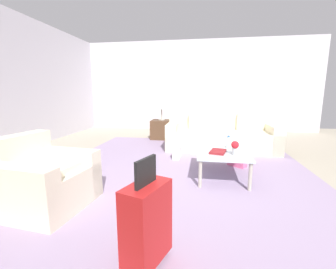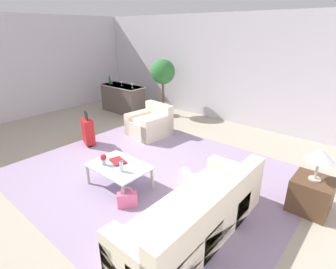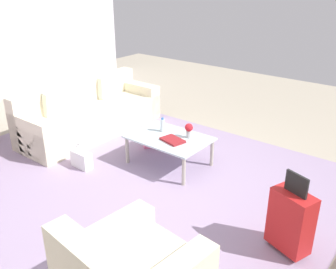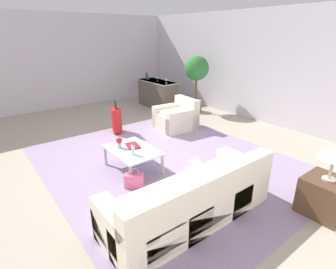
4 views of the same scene
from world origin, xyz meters
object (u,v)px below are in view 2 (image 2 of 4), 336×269
(water_bottle, at_px, (121,167))
(bar_console, at_px, (123,98))
(wine_bottle_green, at_px, (110,81))
(handbag_white, at_px, (186,178))
(handbag_pink, at_px, (127,199))
(coffee_table_book, at_px, (118,161))
(potted_ficus, at_px, (163,77))
(side_table, at_px, (311,195))
(table_lamp, at_px, (320,156))
(wine_glass_left_of_centre, at_px, (122,82))
(wine_glass_leftmost, at_px, (112,80))
(armchair, at_px, (151,125))
(flower_vase, at_px, (104,159))
(wine_glass_right_of_centre, at_px, (132,85))
(suitcase_red, at_px, (88,131))
(coffee_table, at_px, (119,168))
(couch, at_px, (199,218))

(water_bottle, relative_size, bar_console, 0.13)
(wine_bottle_green, bearing_deg, handbag_white, -23.78)
(handbag_pink, bearing_deg, water_bottle, 149.28)
(coffee_table_book, xyz_separation_m, potted_ficus, (-2.08, 3.62, 0.82))
(side_table, relative_size, potted_ficus, 0.32)
(table_lamp, height_order, wine_bottle_green, wine_bottle_green)
(wine_glass_left_of_centre, bearing_deg, wine_glass_leftmost, 178.38)
(table_lamp, xyz_separation_m, wine_bottle_green, (-6.78, 1.47, 0.07))
(armchair, distance_m, bar_console, 2.40)
(flower_vase, bearing_deg, bar_console, 135.26)
(wine_glass_right_of_centre, relative_size, suitcase_red, 0.18)
(suitcase_red, bearing_deg, coffee_table, -19.29)
(coffee_table_book, height_order, handbag_white, coffee_table_book)
(handbag_white, bearing_deg, water_bottle, -126.93)
(wine_glass_right_of_centre, height_order, handbag_white, wine_glass_right_of_centre)
(water_bottle, xyz_separation_m, potted_ficus, (-2.40, 3.80, 0.74))
(side_table, relative_size, suitcase_red, 0.67)
(coffee_table_book, bearing_deg, wine_bottle_green, 156.50)
(wine_glass_leftmost, bearing_deg, bar_console, -0.32)
(water_bottle, bearing_deg, armchair, 123.37)
(table_lamp, relative_size, wine_bottle_green, 1.70)
(coffee_table_book, distance_m, wine_glass_left_of_centre, 4.56)
(couch, distance_m, coffee_table_book, 1.92)
(couch, distance_m, flower_vase, 2.03)
(flower_vase, height_order, handbag_pink, flower_vase)
(bar_console, bearing_deg, wine_bottle_green, -165.20)
(coffee_table_book, bearing_deg, bar_console, 151.55)
(armchair, bearing_deg, side_table, -9.26)
(table_lamp, bearing_deg, wine_glass_right_of_centre, 164.79)
(coffee_table_book, height_order, handbag_pink, coffee_table_book)
(wine_glass_right_of_centre, bearing_deg, wine_glass_leftmost, 178.06)
(flower_vase, distance_m, wine_glass_leftmost, 5.04)
(bar_console, bearing_deg, couch, -31.17)
(flower_vase, relative_size, bar_console, 0.13)
(suitcase_red, bearing_deg, wine_glass_right_of_centre, 112.07)
(coffee_table, relative_size, water_bottle, 5.31)
(handbag_pink, distance_m, potted_ficus, 4.98)
(wine_bottle_green, bearing_deg, side_table, -12.25)
(wine_glass_leftmost, bearing_deg, armchair, -18.81)
(water_bottle, relative_size, suitcase_red, 0.24)
(couch, relative_size, bar_console, 1.56)
(coffee_table, height_order, wine_glass_leftmost, wine_glass_leftmost)
(table_lamp, distance_m, wine_bottle_green, 6.94)
(flower_vase, distance_m, table_lamp, 3.47)
(table_lamp, distance_m, potted_ficus, 5.47)
(armchair, height_order, handbag_white, armchair)
(wine_glass_right_of_centre, height_order, handbag_pink, wine_glass_right_of_centre)
(wine_glass_right_of_centre, bearing_deg, potted_ficus, 39.84)
(flower_vase, relative_size, handbag_white, 0.57)
(armchair, relative_size, handbag_white, 2.89)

